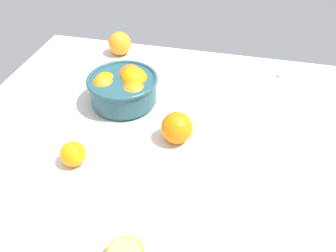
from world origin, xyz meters
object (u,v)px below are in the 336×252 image
loose_orange_3 (177,128)px  spoon (273,76)px  loose_orange_0 (120,43)px  fruit_bowl (124,88)px  loose_orange_1 (73,154)px

loose_orange_3 → spoon: loose_orange_3 is taller
spoon → loose_orange_3: bearing=-123.8°
loose_orange_3 → loose_orange_0: bearing=126.2°
loose_orange_0 → spoon: bearing=-3.7°
loose_orange_0 → spoon: (57.40, -3.76, -3.90)cm
loose_orange_0 → loose_orange_3: size_ratio=0.99×
fruit_bowl → loose_orange_1: bearing=-98.9°
loose_orange_0 → loose_orange_3: 52.95cm
spoon → loose_orange_1: bearing=-133.0°
loose_orange_0 → loose_orange_1: size_ratio=1.32×
loose_orange_0 → spoon: size_ratio=0.64×
fruit_bowl → loose_orange_1: 28.08cm
fruit_bowl → loose_orange_0: 31.89cm
loose_orange_1 → loose_orange_0: bearing=97.5°
loose_orange_3 → spoon: (26.13, 38.97, -3.95)cm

